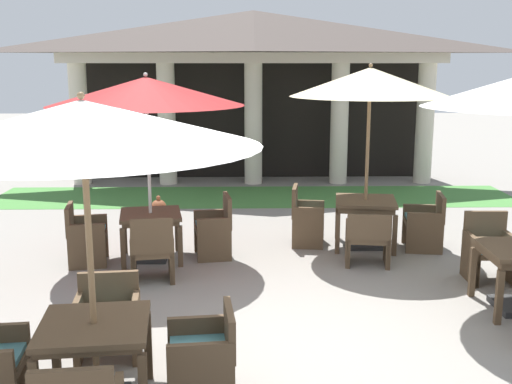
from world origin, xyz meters
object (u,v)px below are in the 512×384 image
(patio_chair_near_foreground_west, at_px, (306,218))
(patio_chair_mid_right_south, at_px, (152,252))
(terracotta_urn, at_px, (159,207))
(patio_table_near_foreground, at_px, (365,206))
(patio_chair_near_foreground_east, at_px, (425,223))
(patio_chair_far_back_east, at_px, (204,356))
(patio_chair_mid_right_west, at_px, (85,235))
(patio_chair_mid_left_north, at_px, (490,251))
(patio_chair_far_back_north, at_px, (108,319))
(patio_umbrella_far_back, at_px, (82,126))
(patio_umbrella_near_foreground, at_px, (370,83))
(patio_table_mid_right, at_px, (151,220))
(patio_chair_mid_right_east, at_px, (215,229))
(patio_table_far_back, at_px, (95,334))
(patio_umbrella_mid_right, at_px, (146,92))
(patio_chair_near_foreground_south, at_px, (368,239))

(patio_chair_near_foreground_west, relative_size, patio_chair_mid_right_south, 1.04)
(terracotta_urn, bearing_deg, patio_chair_mid_right_south, -83.56)
(patio_table_near_foreground, height_order, patio_chair_near_foreground_east, patio_chair_near_foreground_east)
(patio_chair_near_foreground_east, bearing_deg, patio_chair_far_back_east, 152.26)
(patio_chair_mid_right_west, bearing_deg, patio_chair_far_back_east, 18.46)
(patio_chair_mid_left_north, bearing_deg, patio_chair_far_back_north, 25.48)
(patio_chair_near_foreground_east, bearing_deg, patio_umbrella_far_back, 145.86)
(patio_umbrella_near_foreground, distance_m, patio_chair_mid_left_north, 2.98)
(patio_chair_near_foreground_west, distance_m, patio_umbrella_far_back, 5.54)
(patio_table_mid_right, xyz_separation_m, patio_chair_far_back_east, (1.01, -3.85, -0.22))
(patio_table_near_foreground, relative_size, terracotta_urn, 2.78)
(patio_table_mid_right, bearing_deg, patio_chair_mid_right_east, 9.09)
(patio_chair_near_foreground_west, bearing_deg, patio_chair_mid_right_east, -58.95)
(patio_table_far_back, bearing_deg, patio_chair_near_foreground_east, 47.43)
(patio_chair_near_foreground_east, xyz_separation_m, terracotta_urn, (-4.44, 2.28, -0.26))
(patio_chair_far_back_north, bearing_deg, patio_umbrella_far_back, 90.00)
(patio_chair_near_foreground_east, relative_size, patio_chair_far_back_north, 1.07)
(patio_umbrella_mid_right, bearing_deg, patio_table_mid_right, 0.00)
(patio_chair_near_foreground_south, bearing_deg, patio_chair_mid_left_north, -15.41)
(patio_chair_mid_right_east, height_order, terracotta_urn, patio_chair_mid_right_east)
(patio_chair_mid_right_south, bearing_deg, patio_umbrella_far_back, -99.74)
(patio_chair_mid_left_north, xyz_separation_m, patio_chair_far_back_north, (-4.59, -2.09, -0.02))
(patio_umbrella_far_back, distance_m, terracotta_urn, 7.06)
(terracotta_urn, bearing_deg, patio_table_near_foreground, -31.30)
(patio_chair_near_foreground_east, relative_size, patio_chair_far_back_east, 1.08)
(patio_chair_near_foreground_east, bearing_deg, terracotta_urn, 71.25)
(patio_chair_near_foreground_south, distance_m, patio_chair_far_back_north, 4.14)
(patio_chair_mid_right_west, distance_m, terracotta_urn, 2.98)
(patio_chair_near_foreground_south, relative_size, terracotta_urn, 2.11)
(patio_table_far_back, bearing_deg, patio_table_near_foreground, 55.36)
(patio_umbrella_near_foreground, distance_m, patio_umbrella_far_back, 5.53)
(patio_chair_mid_right_west, distance_m, patio_table_far_back, 3.94)
(patio_chair_near_foreground_east, xyz_separation_m, patio_table_far_back, (-4.06, -4.42, 0.23))
(patio_chair_near_foreground_south, xyz_separation_m, patio_chair_mid_right_south, (-2.97, -0.62, 0.02))
(terracotta_urn, bearing_deg, patio_chair_near_foreground_south, -42.00)
(patio_chair_mid_right_west, bearing_deg, patio_umbrella_mid_right, 90.00)
(patio_chair_far_back_north, bearing_deg, patio_chair_mid_right_west, -78.00)
(patio_table_near_foreground, bearing_deg, terracotta_urn, 148.70)
(patio_umbrella_near_foreground, height_order, patio_table_mid_right, patio_umbrella_near_foreground)
(patio_chair_mid_right_west, bearing_deg, patio_chair_near_foreground_south, 78.69)
(patio_umbrella_mid_right, distance_m, patio_table_far_back, 4.34)
(patio_table_near_foreground, height_order, patio_chair_far_back_east, patio_chair_far_back_east)
(patio_chair_near_foreground_south, bearing_deg, patio_table_near_foreground, 90.00)
(patio_table_near_foreground, relative_size, patio_umbrella_mid_right, 0.38)
(patio_chair_far_back_north, bearing_deg, patio_chair_mid_right_east, -111.79)
(patio_umbrella_near_foreground, relative_size, patio_chair_mid_right_west, 3.26)
(patio_chair_near_foreground_east, bearing_deg, patio_chair_mid_left_north, -154.36)
(patio_chair_near_foreground_west, height_order, patio_chair_far_back_east, patio_chair_near_foreground_west)
(patio_chair_mid_right_east, bearing_deg, patio_chair_far_back_north, 155.10)
(patio_table_mid_right, height_order, patio_table_far_back, patio_table_far_back)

